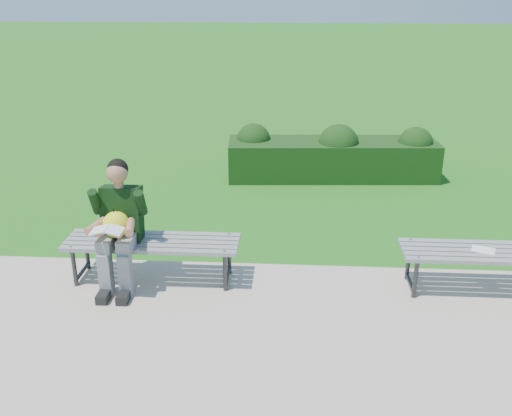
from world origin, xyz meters
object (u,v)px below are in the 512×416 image
object	(u,v)px
seated_boy	(119,222)
paper_sheet	(483,250)
bench_right	(493,255)
hedge	(333,155)
bench_left	(152,245)

from	to	relation	value
seated_boy	paper_sheet	size ratio (longest dim) A/B	5.00
bench_right	seated_boy	size ratio (longest dim) A/B	1.37
hedge	bench_right	distance (m)	3.86
bench_left	paper_sheet	world-z (taller)	bench_left
hedge	paper_sheet	xyz separation A→B (m)	(1.27, -3.61, 0.10)
hedge	seated_boy	distance (m)	4.41
seated_boy	paper_sheet	xyz separation A→B (m)	(3.65, 0.08, -0.24)
hedge	bench_right	xyz separation A→B (m)	(1.37, -3.61, 0.04)
hedge	paper_sheet	distance (m)	3.83
bench_left	seated_boy	xyz separation A→B (m)	(-0.30, -0.10, 0.30)
hedge	seated_boy	xyz separation A→B (m)	(-2.39, -3.69, 0.34)
hedge	bench_right	world-z (taller)	hedge
bench_left	hedge	bearing A→B (deg)	59.85
bench_left	seated_boy	world-z (taller)	seated_boy
bench_left	paper_sheet	size ratio (longest dim) A/B	6.84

